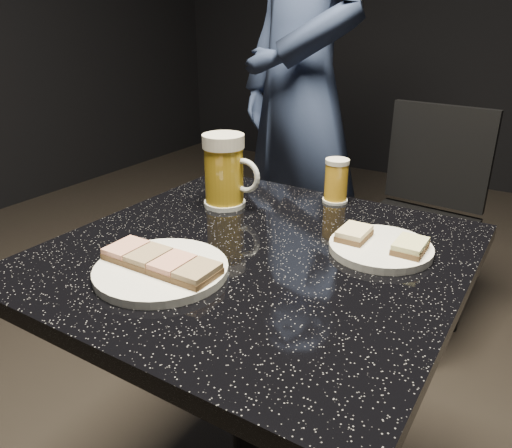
% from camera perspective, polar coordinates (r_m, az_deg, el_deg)
% --- Properties ---
extents(plate_large, '(0.22, 0.22, 0.01)m').
position_cam_1_polar(plate_large, '(0.83, -10.77, -5.19)').
color(plate_large, white).
rests_on(plate_large, table).
extents(plate_small, '(0.18, 0.18, 0.01)m').
position_cam_1_polar(plate_small, '(0.91, 14.04, -2.67)').
color(plate_small, white).
rests_on(plate_small, table).
extents(patron, '(0.77, 0.70, 1.77)m').
position_cam_1_polar(patron, '(1.89, 5.14, 15.04)').
color(patron, '#20314E').
rests_on(patron, floor).
extents(table, '(0.70, 0.70, 0.75)m').
position_cam_1_polar(table, '(1.02, 0.00, -15.22)').
color(table, black).
rests_on(table, floor).
extents(beer_mug, '(0.13, 0.09, 0.16)m').
position_cam_1_polar(beer_mug, '(1.08, -3.55, 6.09)').
color(beer_mug, silver).
rests_on(beer_mug, table).
extents(beer_tumbler, '(0.06, 0.06, 0.10)m').
position_cam_1_polar(beer_tumbler, '(1.12, 9.15, 4.89)').
color(beer_tumbler, white).
rests_on(beer_tumbler, table).
extents(chair, '(0.39, 0.39, 0.85)m').
position_cam_1_polar(chair, '(1.87, 18.41, 1.52)').
color(chair, black).
rests_on(chair, floor).
extents(canapes_on_plate_large, '(0.20, 0.07, 0.02)m').
position_cam_1_polar(canapes_on_plate_large, '(0.82, -10.85, -4.18)').
color(canapes_on_plate_large, '#4C3521').
rests_on(canapes_on_plate_large, plate_large).
extents(canapes_on_plate_small, '(0.15, 0.07, 0.02)m').
position_cam_1_polar(canapes_on_plate_small, '(0.91, 14.14, -1.74)').
color(canapes_on_plate_small, '#4C3521').
rests_on(canapes_on_plate_small, plate_small).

